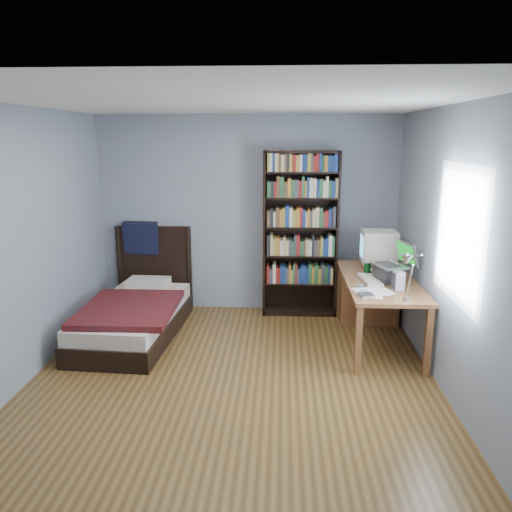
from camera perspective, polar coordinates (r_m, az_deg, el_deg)
name	(u,v)px	position (r m, az deg, el deg)	size (l,w,h in m)	color
room	(234,251)	(4.34, -2.55, 0.54)	(4.20, 4.24, 2.50)	#553919
desk	(370,293)	(6.09, 12.95, -4.13)	(0.75, 1.70, 0.73)	brown
crt_monitor	(378,247)	(5.94, 13.76, 1.03)	(0.40, 0.38, 0.45)	beige
laptop	(391,270)	(5.47, 15.17, -1.58)	(0.45, 0.43, 0.44)	#2D2D30
desk_lamp	(407,264)	(4.44, 16.86, -0.93)	(0.21, 0.46, 0.54)	#99999E
keyboard	(370,280)	(5.45, 12.91, -2.65)	(0.17, 0.42, 0.03)	#B7AB98
speaker	(399,281)	(5.18, 15.98, -2.75)	(0.10, 0.10, 0.19)	gray
soda_can	(367,268)	(5.69, 12.60, -1.40)	(0.07, 0.07, 0.13)	#073614
mouse	(373,270)	(5.84, 13.18, -1.52)	(0.07, 0.12, 0.04)	silver
phone_silver	(362,287)	(5.19, 12.04, -3.46)	(0.04, 0.09, 0.02)	#B3B4B8
phone_grey	(363,291)	(5.03, 12.15, -3.97)	(0.05, 0.10, 0.02)	gray
external_drive	(366,295)	(4.91, 12.47, -4.43)	(0.13, 0.13, 0.03)	gray
bookshelf	(300,234)	(6.27, 5.08, 2.49)	(0.93, 0.30, 2.07)	black
bed	(136,312)	(5.95, -13.58, -6.21)	(1.04, 2.03, 1.16)	black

